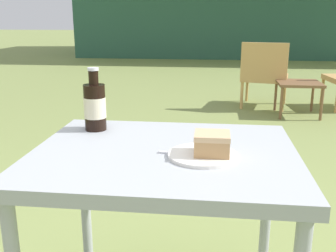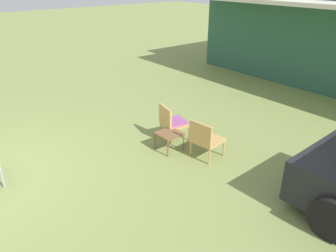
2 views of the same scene
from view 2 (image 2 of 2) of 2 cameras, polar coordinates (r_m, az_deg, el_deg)
wicker_chair_cushioned at (r=7.26m, az=0.75°, el=0.86°), size 0.64×0.63×0.81m
wicker_chair_plain at (r=6.55m, az=6.47°, el=-2.09°), size 0.59×0.58×0.81m
garden_side_table at (r=6.85m, az=0.21°, el=-1.56°), size 0.48×0.47×0.39m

